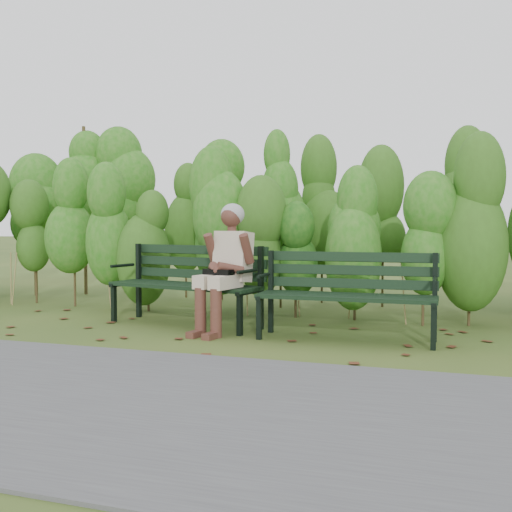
% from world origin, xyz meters
% --- Properties ---
extents(ground, '(80.00, 80.00, 0.00)m').
position_xyz_m(ground, '(0.00, 0.00, 0.00)').
color(ground, '#334D1D').
extents(footpath, '(60.00, 2.50, 0.01)m').
position_xyz_m(footpath, '(0.00, -2.20, 0.01)').
color(footpath, '#474749').
rests_on(footpath, ground).
extents(hedge_band, '(11.04, 1.67, 2.42)m').
position_xyz_m(hedge_band, '(0.00, 1.86, 1.26)').
color(hedge_band, '#47381E').
rests_on(hedge_band, ground).
extents(leaf_litter, '(5.87, 2.10, 0.01)m').
position_xyz_m(leaf_litter, '(0.12, -0.08, 0.00)').
color(leaf_litter, '#572C18').
rests_on(leaf_litter, ground).
extents(bench_left, '(1.77, 0.89, 0.85)m').
position_xyz_m(bench_left, '(-0.78, 0.47, 0.50)').
color(bench_left, black).
rests_on(bench_left, ground).
extents(bench_right, '(1.62, 0.54, 0.81)m').
position_xyz_m(bench_right, '(0.95, 0.18, 0.48)').
color(bench_right, black).
rests_on(bench_right, ground).
extents(seated_woman, '(0.54, 0.79, 1.28)m').
position_xyz_m(seated_woman, '(-0.26, 0.17, 0.72)').
color(seated_woman, beige).
rests_on(seated_woman, ground).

